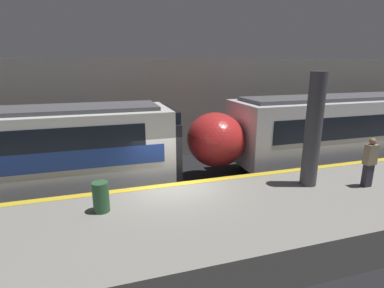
# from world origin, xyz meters

# --- Properties ---
(ground_plane) EXTENTS (120.00, 120.00, 0.00)m
(ground_plane) POSITION_xyz_m (0.00, 0.00, 0.00)
(ground_plane) COLOR black
(platform) EXTENTS (40.00, 4.46, 1.13)m
(platform) POSITION_xyz_m (0.00, -2.23, 0.56)
(platform) COLOR gray
(platform) RESTS_ON ground
(station_rear_barrier) EXTENTS (50.00, 0.15, 5.33)m
(station_rear_barrier) POSITION_xyz_m (0.00, 6.51, 2.67)
(station_rear_barrier) COLOR #9E998E
(station_rear_barrier) RESTS_ON ground
(support_pillar_near) EXTENTS (0.53, 0.53, 3.72)m
(support_pillar_near) POSITION_xyz_m (4.32, -1.46, 2.98)
(support_pillar_near) COLOR #47474C
(support_pillar_near) RESTS_ON platform
(person_waiting) EXTENTS (0.38, 0.24, 1.65)m
(person_waiting) POSITION_xyz_m (6.07, -2.17, 1.99)
(person_waiting) COLOR #2D2D38
(person_waiting) RESTS_ON platform
(trash_bin) EXTENTS (0.44, 0.44, 0.85)m
(trash_bin) POSITION_xyz_m (-2.35, -1.38, 1.55)
(trash_bin) COLOR #2D5B38
(trash_bin) RESTS_ON platform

